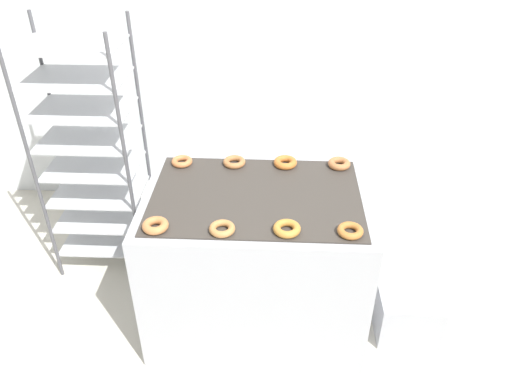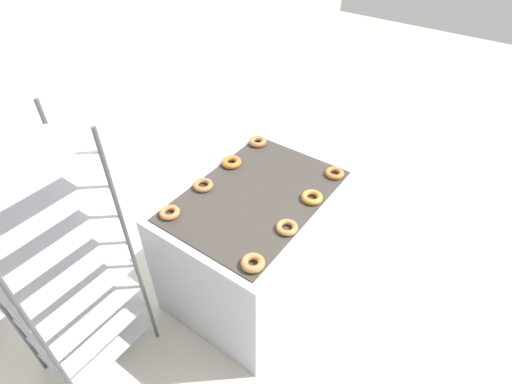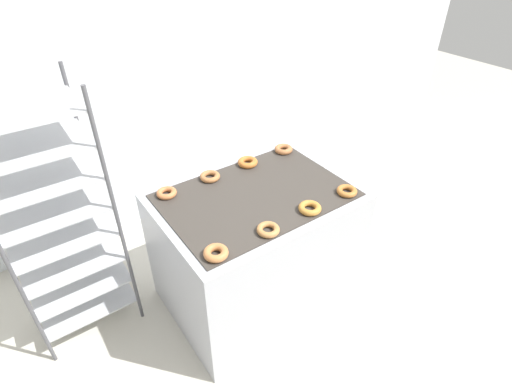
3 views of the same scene
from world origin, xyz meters
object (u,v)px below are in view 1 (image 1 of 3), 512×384
object	(u,v)px
donut_far_right	(339,164)
donut_far_midright	(285,162)
donut_far_left	(182,161)
fryer_machine	(256,258)
baking_rack_cart	(92,153)
donut_near_left	(155,226)
donut_near_midleft	(222,229)
glaze_bin	(407,312)
donut_near_right	(350,231)
donut_far_midleft	(234,162)
donut_near_midright	(287,229)

from	to	relation	value
donut_far_right	donut_far_midright	bearing A→B (deg)	-179.65
donut_far_left	fryer_machine	bearing A→B (deg)	-34.30
baking_rack_cart	donut_near_left	distance (m)	1.07
donut_far_right	donut_near_midleft	bearing A→B (deg)	-133.67
baking_rack_cart	donut_far_right	distance (m)	1.64
glaze_bin	donut_near_right	xyz separation A→B (m)	(-0.46, -0.23, 0.80)
baking_rack_cart	glaze_bin	size ratio (longest dim) A/B	4.64
glaze_bin	donut_near_right	world-z (taller)	donut_near_right
donut_near_right	fryer_machine	bearing A→B (deg)	146.26
donut_far_left	donut_far_midleft	size ratio (longest dim) A/B	0.94
donut_far_left	donut_near_midleft	bearing A→B (deg)	-64.31
donut_near_right	donut_far_midleft	world-z (taller)	same
donut_near_left	donut_near_midright	world-z (taller)	donut_near_left
fryer_machine	donut_far_midright	xyz separation A→B (m)	(0.17, 0.34, 0.49)
donut_far_left	donut_far_midright	size ratio (longest dim) A/B	0.90
donut_near_midright	donut_far_left	size ratio (longest dim) A/B	1.09
baking_rack_cart	donut_near_midright	bearing A→B (deg)	-33.20
donut_near_midleft	donut_far_midright	xyz separation A→B (m)	(0.32, 0.68, 0.00)
donut_near_midright	donut_far_midright	bearing A→B (deg)	90.63
fryer_machine	donut_far_midleft	bearing A→B (deg)	114.33
baking_rack_cart	donut_near_left	xyz separation A→B (m)	(0.63, -0.86, 0.07)
baking_rack_cart	donut_near_midleft	xyz separation A→B (m)	(0.97, -0.86, 0.06)
donut_near_left	donut_far_midright	size ratio (longest dim) A/B	0.95
donut_far_midleft	donut_near_midright	bearing A→B (deg)	-63.99
baking_rack_cart	donut_far_right	bearing A→B (deg)	-6.25
fryer_machine	donut_near_midleft	size ratio (longest dim) A/B	9.59
fryer_machine	donut_near_midright	size ratio (longest dim) A/B	9.08
donut_far_right	glaze_bin	bearing A→B (deg)	-44.29
glaze_bin	donut_far_midleft	size ratio (longest dim) A/B	2.73
glaze_bin	donut_near_midright	size ratio (longest dim) A/B	2.67
donut_near_midright	donut_far_midleft	world-z (taller)	donut_near_midright
donut_far_left	donut_far_midright	world-z (taller)	donut_far_midright
donut_near_midright	donut_far_left	bearing A→B (deg)	134.81
donut_far_right	baking_rack_cart	bearing A→B (deg)	173.75
donut_far_left	donut_near_midright	bearing A→B (deg)	-45.19
baking_rack_cart	donut_near_right	size ratio (longest dim) A/B	13.21
glaze_bin	donut_far_right	xyz separation A→B (m)	(-0.46, 0.44, 0.80)
fryer_machine	donut_near_left	size ratio (longest dim) A/B	9.42
fryer_machine	donut_near_right	world-z (taller)	donut_near_right
donut_near_midleft	donut_far_midright	world-z (taller)	donut_far_midright
donut_near_midleft	baking_rack_cart	bearing A→B (deg)	138.30
fryer_machine	donut_far_right	distance (m)	0.78
donut_far_midright	donut_near_left	bearing A→B (deg)	-134.40
donut_near_midright	donut_far_midright	size ratio (longest dim) A/B	0.98
fryer_machine	donut_far_left	bearing A→B (deg)	145.70
donut_far_left	donut_far_midleft	distance (m)	0.33
donut_near_left	glaze_bin	bearing A→B (deg)	9.28
donut_near_midright	donut_far_right	bearing A→B (deg)	64.14
donut_near_right	donut_far_left	xyz separation A→B (m)	(-0.97, 0.66, 0.00)
glaze_bin	donut_near_right	distance (m)	0.95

